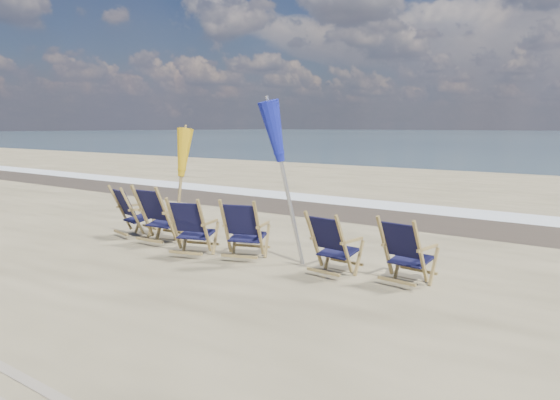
% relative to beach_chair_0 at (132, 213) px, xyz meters
% --- Properties ---
extents(surf_foam, '(200.00, 1.40, 0.01)m').
position_rel_beach_chair_0_xyz_m(surf_foam, '(2.91, 6.58, -0.47)').
color(surf_foam, silver).
rests_on(surf_foam, ground).
extents(wet_sand_strip, '(200.00, 2.60, 0.00)m').
position_rel_beach_chair_0_xyz_m(wet_sand_strip, '(2.91, 5.08, -0.47)').
color(wet_sand_strip, '#42362A').
rests_on(wet_sand_strip, ground).
extents(beach_chair_0, '(0.75, 0.80, 0.95)m').
position_rel_beach_chair_0_xyz_m(beach_chair_0, '(0.00, 0.00, 0.00)').
color(beach_chair_0, black).
rests_on(beach_chair_0, ground).
extents(beach_chair_1, '(0.70, 0.78, 1.03)m').
position_rel_beach_chair_0_xyz_m(beach_chair_1, '(0.94, -0.03, 0.04)').
color(beach_chair_1, black).
rests_on(beach_chair_1, ground).
extents(beach_chair_2, '(0.78, 0.83, 0.94)m').
position_rel_beach_chair_0_xyz_m(beach_chair_2, '(2.01, -0.22, -0.00)').
color(beach_chair_2, black).
rests_on(beach_chair_2, ground).
extents(beach_chair_3, '(0.80, 0.84, 0.94)m').
position_rel_beach_chair_0_xyz_m(beach_chair_3, '(2.80, 0.12, -0.00)').
color(beach_chair_3, black).
rests_on(beach_chair_3, ground).
extents(beach_chair_4, '(0.62, 0.68, 0.89)m').
position_rel_beach_chair_0_xyz_m(beach_chair_4, '(4.28, 0.06, -0.03)').
color(beach_chair_4, black).
rests_on(beach_chair_4, ground).
extents(beach_chair_5, '(0.63, 0.70, 0.89)m').
position_rel_beach_chair_0_xyz_m(beach_chair_5, '(5.25, 0.24, -0.03)').
color(beach_chair_5, black).
rests_on(beach_chair_5, ground).
extents(umbrella_yellow, '(0.30, 0.30, 1.95)m').
position_rel_beach_chair_0_xyz_m(umbrella_yellow, '(0.58, 0.61, 0.97)').
color(umbrella_yellow, olive).
rests_on(umbrella_yellow, ground).
extents(umbrella_blue, '(0.30, 0.30, 2.38)m').
position_rel_beach_chair_0_xyz_m(umbrella_blue, '(3.24, 0.22, 1.37)').
color(umbrella_blue, '#A5A5AD').
rests_on(umbrella_blue, ground).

